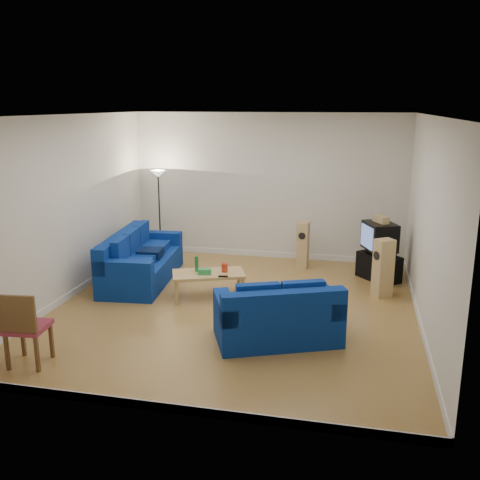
% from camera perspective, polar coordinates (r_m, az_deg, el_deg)
% --- Properties ---
extents(room, '(6.01, 6.51, 3.21)m').
position_cam_1_polar(room, '(8.69, -0.57, 2.20)').
color(room, olive).
rests_on(room, ground).
extents(sofa_three_seat, '(1.28, 2.53, 0.94)m').
position_cam_1_polar(sofa_three_seat, '(10.61, -10.72, -2.48)').
color(sofa_three_seat, navy).
rests_on(sofa_three_seat, ground).
extents(sofa_loveseat, '(2.00, 1.58, 0.88)m').
position_cam_1_polar(sofa_loveseat, '(7.85, 4.09, -8.48)').
color(sofa_loveseat, navy).
rests_on(sofa_loveseat, ground).
extents(coffee_table, '(1.40, 1.03, 0.46)m').
position_cam_1_polar(coffee_table, '(9.55, -3.39, -3.81)').
color(coffee_table, tan).
rests_on(coffee_table, ground).
extents(bottle, '(0.09, 0.09, 0.28)m').
position_cam_1_polar(bottle, '(9.58, -4.65, -2.54)').
color(bottle, '#197233').
rests_on(bottle, coffee_table).
extents(tissue_box, '(0.25, 0.17, 0.09)m').
position_cam_1_polar(tissue_box, '(9.44, -3.81, -3.38)').
color(tissue_box, green).
rests_on(tissue_box, coffee_table).
extents(red_canister, '(0.15, 0.15, 0.16)m').
position_cam_1_polar(red_canister, '(9.54, -1.65, -2.96)').
color(red_canister, red).
rests_on(red_canister, coffee_table).
extents(remote, '(0.17, 0.07, 0.02)m').
position_cam_1_polar(remote, '(9.28, -1.82, -3.89)').
color(remote, black).
rests_on(remote, coffee_table).
extents(tv_stand, '(0.90, 0.94, 0.51)m').
position_cam_1_polar(tv_stand, '(10.87, 14.58, -2.79)').
color(tv_stand, black).
rests_on(tv_stand, ground).
extents(av_receiver, '(0.59, 0.60, 0.11)m').
position_cam_1_polar(av_receiver, '(10.80, 14.82, -1.20)').
color(av_receiver, black).
rests_on(av_receiver, tv_stand).
extents(television, '(0.72, 0.83, 0.53)m').
position_cam_1_polar(television, '(10.67, 14.65, 0.39)').
color(television, black).
rests_on(television, av_receiver).
extents(centre_speaker, '(0.32, 0.40, 0.13)m').
position_cam_1_polar(centre_speaker, '(10.63, 14.79, 2.17)').
color(centre_speaker, tan).
rests_on(centre_speaker, television).
extents(speaker_left, '(0.25, 0.32, 0.99)m').
position_cam_1_polar(speaker_left, '(11.29, 6.72, -0.53)').
color(speaker_left, tan).
rests_on(speaker_left, ground).
extents(speaker_right, '(0.40, 0.38, 1.06)m').
position_cam_1_polar(speaker_right, '(9.87, 15.02, -2.91)').
color(speaker_right, tan).
rests_on(speaker_right, ground).
extents(floor_lamp, '(0.34, 0.34, 1.96)m').
position_cam_1_polar(floor_lamp, '(11.91, -8.69, 5.72)').
color(floor_lamp, black).
rests_on(floor_lamp, ground).
extents(dining_chair, '(0.55, 0.55, 1.04)m').
position_cam_1_polar(dining_chair, '(7.56, -22.03, -8.42)').
color(dining_chair, brown).
rests_on(dining_chair, ground).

